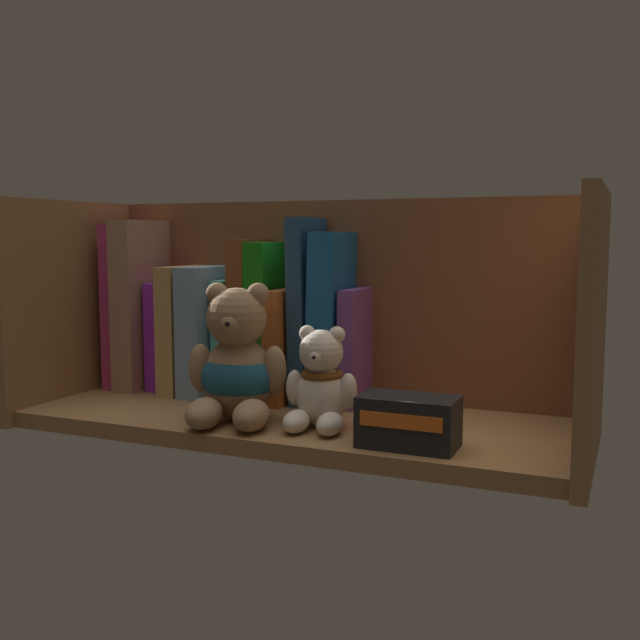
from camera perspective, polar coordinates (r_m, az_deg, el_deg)
shelf_board at (r=92.78cm, az=-1.98°, el=-7.96°), size 67.17×24.53×2.00cm
shelf_back_panel at (r=102.12cm, az=1.05°, el=1.06°), size 69.57×1.20×29.00cm
shelf_side_panel_left at (r=109.45cm, az=-18.54°, el=1.08°), size 1.60×26.93×29.00cm
shelf_side_panel_right at (r=82.00cm, az=20.30°, el=-0.65°), size 1.60×26.93×29.00cm
book_0 at (r=114.54cm, az=-14.26°, el=1.12°), size 1.90×12.66×23.75cm
book_1 at (r=112.61cm, az=-12.97°, el=1.25°), size 3.55×14.39×24.43cm
book_2 at (r=110.87cm, az=-11.30°, el=-1.13°), size 3.22×9.67×15.45cm
book_3 at (r=108.79cm, az=-9.79°, el=-0.58°), size 2.79×14.77×17.94cm
book_4 at (r=106.85cm, az=-8.14°, el=-0.68°), size 3.58×14.95×17.94cm
book_5 at (r=105.29cm, az=-6.59°, el=-1.25°), size 2.07×9.91×16.13cm
book_6 at (r=103.60cm, az=-5.25°, el=0.21°), size 2.63×10.05×21.77cm
book_7 at (r=102.12cm, az=-3.64°, el=0.01°), size 2.96×11.65×21.33cm
book_8 at (r=101.15cm, az=-2.04°, el=-1.81°), size 2.35×14.58×15.14cm
book_9 at (r=99.45cm, az=-0.63°, el=0.79°), size 2.62×11.68×24.61cm
book_10 at (r=98.27cm, az=1.14°, el=0.17°), size 4.14×11.30×22.78cm
book_11 at (r=97.57cm, az=2.92°, el=-2.06°), size 2.05×9.70×15.34cm
teddy_bear_larger at (r=89.01cm, az=-6.42°, el=-3.65°), size 12.67×13.38×16.65cm
teddy_bear_smaller at (r=85.53cm, az=0.04°, el=-5.02°), size 8.73×8.94×11.87cm
small_product_box at (r=79.00cm, az=6.83°, el=-7.77°), size 10.28×5.88×5.43cm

